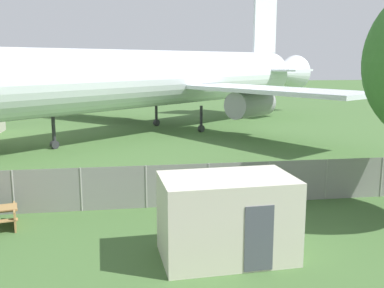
{
  "coord_description": "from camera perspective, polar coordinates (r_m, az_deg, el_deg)",
  "views": [
    {
      "loc": [
        -0.76,
        -6.34,
        5.88
      ],
      "look_at": [
        2.32,
        14.08,
        2.0
      ],
      "focal_mm": 42.0,
      "sensor_mm": 36.0,
      "label": 1
    }
  ],
  "objects": [
    {
      "name": "perimeter_fence",
      "position": [
        18.15,
        -5.85,
        -5.43
      ],
      "size": [
        56.07,
        0.07,
        1.75
      ],
      "color": "gray",
      "rests_on": "ground"
    },
    {
      "name": "portable_cabin",
      "position": [
        13.63,
        4.44,
        -9.26
      ],
      "size": [
        4.04,
        2.59,
        2.49
      ],
      "rotation": [
        0.0,
        0.0,
        0.06
      ],
      "color": "beige",
      "rests_on": "ground"
    },
    {
      "name": "airplane",
      "position": [
        37.73,
        -3.08,
        8.31
      ],
      "size": [
        35.12,
        30.0,
        13.34
      ],
      "rotation": [
        0.0,
        0.0,
        -2.45
      ],
      "color": "white",
      "rests_on": "ground"
    }
  ]
}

